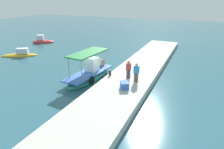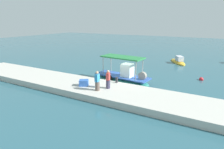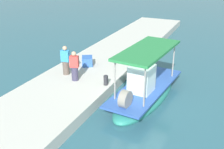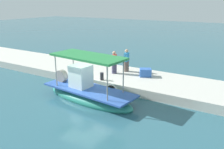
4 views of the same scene
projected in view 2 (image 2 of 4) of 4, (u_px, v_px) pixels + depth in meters
name	position (u px, v px, depth m)	size (l,w,h in m)	color
ground_plane	(125.00, 83.00, 20.71)	(120.00, 120.00, 0.00)	#2E5D6B
dock_quay	(106.00, 91.00, 17.41)	(36.00, 4.32, 0.57)	beige
main_fishing_boat	(123.00, 78.00, 20.77)	(6.28, 2.49, 3.05)	teal
fisherman_near_bollard	(108.00, 80.00, 17.10)	(0.45, 0.52, 1.64)	#3C3852
fisherman_by_crate	(97.00, 82.00, 16.58)	(0.41, 0.50, 1.68)	brown
mooring_bollard	(117.00, 80.00, 18.80)	(0.24, 0.24, 0.52)	#2D2D33
cargo_crate	(84.00, 83.00, 17.88)	(0.79, 0.63, 0.55)	#3261B7
marker_buoy	(201.00, 79.00, 21.51)	(0.46, 0.46, 0.46)	red
moored_boat_mid	(178.00, 62.00, 30.13)	(3.67, 4.76, 1.32)	gold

